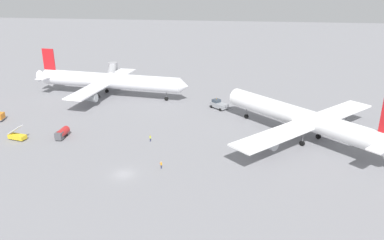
{
  "coord_description": "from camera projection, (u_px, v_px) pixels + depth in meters",
  "views": [
    {
      "loc": [
        23.9,
        -67.95,
        38.71
      ],
      "look_at": [
        11.19,
        23.4,
        4.0
      ],
      "focal_mm": 35.62,
      "sensor_mm": 36.0,
      "label": 1
    }
  ],
  "objects": [
    {
      "name": "ground_plane",
      "position": [
        124.0,
        174.0,
        79.71
      ],
      "size": [
        600.0,
        600.0,
        0.0
      ],
      "primitive_type": "plane",
      "color": "gray"
    },
    {
      "name": "airliner_at_gate_left",
      "position": [
        109.0,
        81.0,
        130.1
      ],
      "size": [
        55.42,
        42.01,
        15.44
      ],
      "color": "silver",
      "rests_on": "ground"
    },
    {
      "name": "ground_crew_wing_walker_right",
      "position": [
        161.0,
        165.0,
        81.81
      ],
      "size": [
        0.5,
        0.36,
        1.66
      ],
      "color": "#2D3351",
      "rests_on": "ground"
    },
    {
      "name": "ground_crew_marshaller_foreground",
      "position": [
        150.0,
        138.0,
        95.35
      ],
      "size": [
        0.36,
        0.36,
        1.68
      ],
      "color": "#2D3351",
      "rests_on": "ground"
    },
    {
      "name": "pushback_tug",
      "position": [
        219.0,
        104.0,
        119.16
      ],
      "size": [
        7.56,
        6.93,
        3.04
      ],
      "color": "gray",
      "rests_on": "ground"
    },
    {
      "name": "gse_stair_truck_yellow",
      "position": [
        17.0,
        136.0,
        96.33
      ],
      "size": [
        4.9,
        2.94,
        4.06
      ],
      "color": "gold",
      "rests_on": "ground"
    },
    {
      "name": "gse_container_dolly_flat",
      "position": [
        0.0,
        117.0,
        109.18
      ],
      "size": [
        2.67,
        3.5,
        2.15
      ],
      "color": "slate",
      "rests_on": "ground"
    },
    {
      "name": "jet_bridge",
      "position": [
        112.0,
        70.0,
        150.99
      ],
      "size": [
        8.11,
        18.13,
        5.84
      ],
      "color": "#B7B7BC",
      "rests_on": "ground"
    },
    {
      "name": "airliner_being_pushed",
      "position": [
        303.0,
        119.0,
        95.23
      ],
      "size": [
        41.79,
        41.18,
        16.25
      ],
      "color": "white",
      "rests_on": "ground"
    },
    {
      "name": "gse_fuel_bowser_stubby",
      "position": [
        62.0,
        133.0,
        97.22
      ],
      "size": [
        2.05,
        4.92,
        2.4
      ],
      "color": "red",
      "rests_on": "ground"
    }
  ]
}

